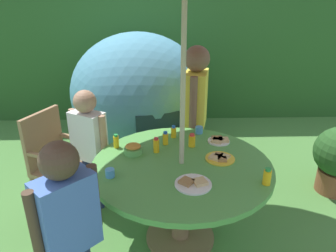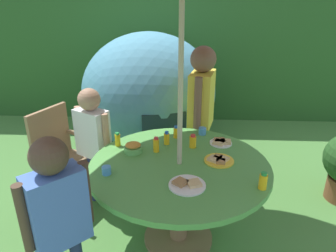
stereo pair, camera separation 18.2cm
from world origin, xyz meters
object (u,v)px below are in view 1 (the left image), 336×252
dome_tent (139,92)px  juice_bottle_near_right (116,141)px  juice_bottle_near_left (165,138)px  cup_far (199,130)px  juice_bottle_center_back (267,177)px  juice_bottle_mid_right (156,145)px  wooden_chair (55,157)px  cup_near (110,173)px  plate_mid_left (193,183)px  child_in_blue_shirt (67,214)px  child_in_yellow_shirt (196,99)px  snack_bowl (133,149)px  plate_far_right (220,158)px  juice_bottle_center_front (174,132)px  garden_table (181,178)px  child_in_white_shirt (89,136)px  plate_back_edge (219,140)px  juice_bottle_far_left (192,141)px

dome_tent → juice_bottle_near_right: bearing=-110.6°
juice_bottle_near_left → cup_far: juice_bottle_near_left is taller
juice_bottle_center_back → juice_bottle_mid_right: size_ratio=0.95×
wooden_chair → juice_bottle_near_left: bearing=-75.7°
juice_bottle_center_back → cup_near: juice_bottle_center_back is taller
wooden_chair → cup_near: (0.61, -0.67, 0.23)m
juice_bottle_center_back → plate_mid_left: bearing=179.3°
juice_bottle_near_left → juice_bottle_mid_right: (-0.08, -0.14, 0.01)m
child_in_blue_shirt → child_in_yellow_shirt: bearing=16.7°
child_in_yellow_shirt → juice_bottle_center_back: 1.24m
snack_bowl → plate_far_right: 0.68m
juice_bottle_near_left → juice_bottle_center_back: bearing=-43.5°
juice_bottle_center_front → garden_table: bearing=-85.3°
wooden_chair → juice_bottle_center_front: wooden_chair is taller
plate_far_right → plate_mid_left: 0.41m
child_in_blue_shirt → juice_bottle_near_left: bearing=16.3°
child_in_yellow_shirt → plate_far_right: child_in_yellow_shirt is taller
wooden_chair → plate_mid_left: bearing=-100.1°
plate_far_right → juice_bottle_center_back: size_ratio=1.88×
garden_table → plate_mid_left: plate_mid_left is taller
child_in_white_shirt → cup_far: (0.98, 0.07, 0.01)m
plate_back_edge → juice_bottle_center_back: bearing=-73.2°
child_in_white_shirt → juice_bottle_near_left: child_in_white_shirt is taller
juice_bottle_center_front → juice_bottle_center_back: (0.58, -0.76, 0.00)m
plate_back_edge → juice_bottle_center_front: (-0.38, 0.11, 0.04)m
juice_bottle_center_back → child_in_blue_shirt: bearing=-164.3°
plate_back_edge → plate_far_right: 0.31m
dome_tent → cup_far: (0.62, -1.25, 0.01)m
juice_bottle_far_left → juice_bottle_center_front: 0.23m
child_in_white_shirt → snack_bowl: bearing=-5.4°
juice_bottle_near_right → juice_bottle_mid_right: (0.33, -0.09, 0.00)m
garden_table → plate_back_edge: size_ratio=7.18×
child_in_yellow_shirt → juice_bottle_far_left: bearing=3.9°
juice_bottle_far_left → cup_near: juice_bottle_far_left is taller
child_in_yellow_shirt → juice_bottle_far_left: (-0.09, -0.61, -0.16)m
plate_back_edge → cup_far: (-0.15, 0.19, 0.02)m
garden_table → cup_far: cup_far is taller
plate_far_right → snack_bowl: bearing=169.8°
plate_far_right → juice_bottle_near_right: bearing=164.2°
juice_bottle_near_right → cup_far: juice_bottle_near_right is taller
wooden_chair → juice_bottle_near_right: size_ratio=8.03×
wooden_chair → juice_bottle_near_right: 0.68m
garden_table → cup_near: (-0.51, -0.18, 0.17)m
child_in_yellow_shirt → snack_bowl: child_in_yellow_shirt is taller
wooden_chair → juice_bottle_mid_right: wooden_chair is taller
plate_back_edge → juice_bottle_near_left: juice_bottle_near_left is taller
child_in_yellow_shirt → plate_far_right: bearing=19.3°
juice_bottle_near_right → juice_bottle_center_front: size_ratio=1.06×
juice_bottle_near_right → cup_near: 0.45m
wooden_chair → juice_bottle_far_left: 1.26m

